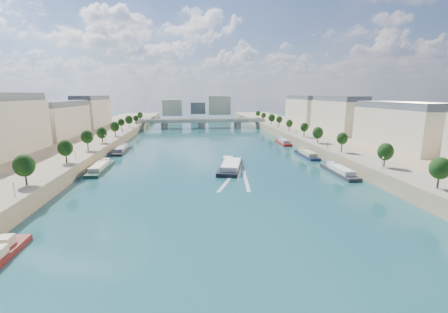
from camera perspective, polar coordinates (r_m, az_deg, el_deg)
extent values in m
plane|color=#0E393E|center=(147.41, -2.45, 0.28)|extent=(700.00, 700.00, 0.00)
cube|color=#9E8460|center=(159.18, -29.27, 0.55)|extent=(44.00, 520.00, 5.00)
cube|color=#9E8460|center=(167.94, 22.88, 1.65)|extent=(44.00, 520.00, 5.00)
cube|color=gray|center=(153.53, -24.21, 1.63)|extent=(14.00, 520.00, 0.10)
cube|color=gray|center=(160.74, 18.27, 2.49)|extent=(14.00, 520.00, 0.10)
cylinder|color=#382B1E|center=(99.76, -33.13, -3.23)|extent=(0.50, 0.50, 3.82)
ellipsoid|color=black|center=(99.00, -33.36, -1.22)|extent=(4.80, 4.80, 5.52)
cylinder|color=#382B1E|center=(121.07, -28.15, -0.34)|extent=(0.50, 0.50, 3.82)
ellipsoid|color=black|center=(120.45, -28.32, 1.33)|extent=(4.80, 4.80, 5.52)
cylinder|color=#382B1E|center=(143.24, -24.70, 1.67)|extent=(0.50, 0.50, 3.82)
ellipsoid|color=black|center=(142.72, -24.82, 3.09)|extent=(4.80, 4.80, 5.52)
cylinder|color=#382B1E|center=(165.92, -22.17, 3.14)|extent=(0.50, 0.50, 3.82)
ellipsoid|color=black|center=(165.47, -22.27, 4.37)|extent=(4.80, 4.80, 5.52)
cylinder|color=#382B1E|center=(188.92, -20.25, 4.25)|extent=(0.50, 0.50, 3.82)
ellipsoid|color=black|center=(188.53, -20.33, 5.33)|extent=(4.80, 4.80, 5.52)
cylinder|color=#382B1E|center=(212.15, -18.74, 5.11)|extent=(0.50, 0.50, 3.82)
ellipsoid|color=black|center=(211.80, -18.81, 6.07)|extent=(4.80, 4.80, 5.52)
cylinder|color=#382B1E|center=(235.53, -17.53, 5.80)|extent=(0.50, 0.50, 3.82)
ellipsoid|color=black|center=(235.21, -17.59, 6.67)|extent=(4.80, 4.80, 5.52)
cylinder|color=#382B1E|center=(259.03, -16.54, 6.36)|extent=(0.50, 0.50, 3.82)
ellipsoid|color=black|center=(258.74, -16.59, 7.15)|extent=(4.80, 4.80, 5.52)
cylinder|color=#382B1E|center=(282.61, -15.71, 6.83)|extent=(0.50, 0.50, 3.82)
ellipsoid|color=black|center=(282.34, -15.75, 7.55)|extent=(4.80, 4.80, 5.52)
cylinder|color=#382B1E|center=(98.18, 35.34, -3.71)|extent=(0.50, 0.50, 3.82)
ellipsoid|color=black|center=(97.42, 35.59, -1.67)|extent=(4.80, 4.80, 5.52)
cylinder|color=#382B1E|center=(116.53, 27.59, -0.71)|extent=(0.50, 0.50, 3.82)
ellipsoid|color=black|center=(115.88, 27.76, 1.02)|extent=(4.80, 4.80, 5.52)
cylinder|color=#382B1E|center=(136.64, 22.05, 1.45)|extent=(0.50, 0.50, 3.82)
ellipsoid|color=black|center=(136.09, 22.17, 2.94)|extent=(4.80, 4.80, 5.52)
cylinder|color=#382B1E|center=(157.84, 17.95, 3.03)|extent=(0.50, 0.50, 3.82)
ellipsoid|color=black|center=(157.37, 18.04, 4.33)|extent=(4.80, 4.80, 5.52)
cylinder|color=#382B1E|center=(179.75, 14.83, 4.23)|extent=(0.50, 0.50, 3.82)
ellipsoid|color=black|center=(179.33, 14.89, 5.37)|extent=(4.80, 4.80, 5.52)
cylinder|color=#382B1E|center=(202.13, 12.39, 5.15)|extent=(0.50, 0.50, 3.82)
ellipsoid|color=black|center=(201.76, 12.44, 6.17)|extent=(4.80, 4.80, 5.52)
cylinder|color=#382B1E|center=(224.85, 10.43, 5.89)|extent=(0.50, 0.50, 3.82)
ellipsoid|color=black|center=(224.51, 10.47, 6.80)|extent=(4.80, 4.80, 5.52)
cylinder|color=#382B1E|center=(247.80, 8.83, 6.48)|extent=(0.50, 0.50, 3.82)
ellipsoid|color=black|center=(247.50, 8.86, 7.31)|extent=(4.80, 4.80, 5.52)
cylinder|color=#382B1E|center=(270.94, 7.50, 6.97)|extent=(0.50, 0.50, 3.82)
ellipsoid|color=black|center=(270.67, 7.52, 7.73)|extent=(4.80, 4.80, 5.52)
cylinder|color=#382B1E|center=(294.22, 6.38, 7.38)|extent=(0.50, 0.50, 3.82)
ellipsoid|color=black|center=(293.97, 6.40, 8.07)|extent=(4.80, 4.80, 5.52)
cylinder|color=black|center=(88.35, -35.10, -5.15)|extent=(0.14, 0.14, 4.00)
sphere|color=#FFE5B2|center=(87.84, -35.27, -3.83)|extent=(0.36, 0.36, 0.36)
cylinder|color=black|center=(123.82, -26.42, 0.11)|extent=(0.14, 0.14, 4.00)
sphere|color=#FFE5B2|center=(123.46, -26.51, 1.07)|extent=(0.36, 0.36, 0.36)
cylinder|color=black|center=(161.42, -21.69, 2.99)|extent=(0.14, 0.14, 4.00)
sphere|color=#FFE5B2|center=(161.14, -21.75, 3.72)|extent=(0.36, 0.36, 0.36)
cylinder|color=black|center=(199.96, -18.76, 4.76)|extent=(0.14, 0.14, 4.00)
sphere|color=#FFE5B2|center=(199.73, -18.80, 5.35)|extent=(0.36, 0.36, 0.36)
cylinder|color=black|center=(238.97, -16.76, 5.95)|extent=(0.14, 0.14, 4.00)
sphere|color=#FFE5B2|center=(238.79, -16.79, 6.45)|extent=(0.36, 0.36, 0.36)
cylinder|color=black|center=(111.09, 27.95, -1.26)|extent=(0.14, 0.14, 4.00)
sphere|color=#FFE5B2|center=(110.68, 28.05, -0.20)|extent=(0.36, 0.36, 0.36)
cylinder|color=black|center=(145.14, 19.14, 2.26)|extent=(0.14, 0.14, 4.00)
sphere|color=#FFE5B2|center=(144.83, 19.20, 3.08)|extent=(0.36, 0.36, 0.36)
cylinder|color=black|center=(181.64, 13.76, 4.39)|extent=(0.14, 0.14, 4.00)
sphere|color=#FFE5B2|center=(181.39, 13.79, 5.05)|extent=(0.36, 0.36, 0.36)
cylinder|color=black|center=(219.36, 10.18, 5.77)|extent=(0.14, 0.14, 4.00)
sphere|color=#FFE5B2|center=(219.15, 10.20, 6.32)|extent=(0.36, 0.36, 0.36)
cylinder|color=black|center=(257.77, 7.65, 6.74)|extent=(0.14, 0.14, 4.00)
sphere|color=#FFE5B2|center=(257.59, 7.67, 7.20)|extent=(0.36, 0.36, 0.36)
cube|color=beige|center=(148.30, -36.90, 3.86)|extent=(16.00, 52.00, 20.00)
cube|color=beige|center=(200.24, -28.62, 6.26)|extent=(16.00, 52.00, 20.00)
cube|color=#474C54|center=(199.73, -28.96, 9.56)|extent=(14.72, 50.44, 3.20)
cube|color=beige|center=(254.81, -23.78, 7.59)|extent=(16.00, 52.00, 20.00)
cube|color=#474C54|center=(254.41, -24.00, 10.19)|extent=(14.72, 50.44, 3.20)
cube|color=beige|center=(159.29, 30.31, 5.01)|extent=(16.00, 52.00, 20.00)
cube|color=#474C54|center=(158.65, 30.75, 9.16)|extent=(14.72, 50.44, 3.20)
cube|color=beige|center=(208.51, 20.83, 7.09)|extent=(16.00, 52.00, 20.00)
cube|color=#474C54|center=(208.02, 21.07, 10.27)|extent=(14.72, 50.44, 3.20)
cube|color=beige|center=(261.36, 15.03, 8.27)|extent=(16.00, 52.00, 20.00)
cube|color=#474C54|center=(260.97, 15.17, 10.81)|extent=(14.72, 50.44, 3.20)
cube|color=beige|center=(354.98, -9.80, 9.18)|extent=(22.00, 18.00, 18.00)
cube|color=beige|center=(365.99, -0.97, 9.74)|extent=(26.00, 20.00, 22.00)
cube|color=#474C54|center=(379.61, -5.00, 9.17)|extent=(18.00, 16.00, 14.00)
cube|color=#C1B79E|center=(265.02, -4.30, 6.77)|extent=(112.00, 11.00, 2.20)
cube|color=#C1B79E|center=(259.91, -4.26, 7.01)|extent=(112.00, 0.80, 0.90)
cube|color=#C1B79E|center=(269.87, -4.35, 7.18)|extent=(112.00, 0.80, 0.90)
cylinder|color=#C1B79E|center=(266.10, -11.22, 5.80)|extent=(6.40, 6.40, 5.00)
cylinder|color=#C1B79E|center=(265.37, -4.29, 5.98)|extent=(6.40, 6.40, 5.00)
cylinder|color=#C1B79E|center=(268.48, 2.59, 6.07)|extent=(6.40, 6.40, 5.00)
cube|color=#C1B79E|center=(268.50, -15.50, 5.65)|extent=(6.00, 12.00, 5.00)
cube|color=#C1B79E|center=(272.32, 6.78, 6.08)|extent=(6.00, 12.00, 5.00)
cube|color=black|center=(120.70, 1.22, -2.13)|extent=(14.07, 28.70, 1.97)
cube|color=white|center=(118.13, 1.37, -1.50)|extent=(10.45, 18.96, 1.78)
cube|color=white|center=(128.27, 0.73, -0.42)|extent=(4.61, 4.14, 1.80)
cube|color=silver|center=(104.13, 0.71, -4.62)|extent=(10.18, 24.79, 0.04)
cube|color=silver|center=(105.09, 4.19, -4.50)|extent=(4.09, 25.97, 0.04)
cube|color=beige|center=(72.34, -36.25, -12.87)|extent=(2.50, 2.78, 1.80)
cube|color=#183C32|center=(127.98, -22.40, -2.27)|extent=(5.00, 25.48, 1.80)
cube|color=beige|center=(125.70, -22.71, -1.74)|extent=(4.10, 14.01, 1.60)
cube|color=beige|center=(134.76, -21.59, -0.74)|extent=(2.50, 3.06, 1.80)
cube|color=black|center=(163.80, -18.87, 0.93)|extent=(5.00, 23.54, 1.80)
cube|color=gray|center=(161.69, -19.05, 1.39)|extent=(4.10, 12.95, 1.60)
cube|color=gray|center=(170.29, -18.42, 1.97)|extent=(2.50, 2.83, 1.80)
cube|color=#29292C|center=(121.06, 21.07, -2.94)|extent=(5.00, 22.99, 1.80)
cube|color=silver|center=(119.08, 21.54, -2.36)|extent=(4.10, 12.64, 1.60)
cube|color=silver|center=(126.60, 19.71, -1.37)|extent=(2.50, 2.76, 1.80)
cube|color=#1C223D|center=(149.55, 15.45, 0.15)|extent=(5.00, 21.61, 1.80)
cube|color=#BCB78D|center=(147.66, 15.74, 0.66)|extent=(4.10, 11.89, 1.60)
cube|color=#BCB78D|center=(155.14, 14.61, 1.28)|extent=(2.50, 2.59, 1.80)
cube|color=maroon|center=(184.14, 11.18, 2.49)|extent=(5.00, 19.68, 1.80)
cube|color=#A2A6AE|center=(182.39, 11.35, 2.94)|extent=(4.10, 10.83, 1.60)
cube|color=#A2A6AE|center=(189.43, 10.66, 3.32)|extent=(2.50, 2.36, 1.80)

